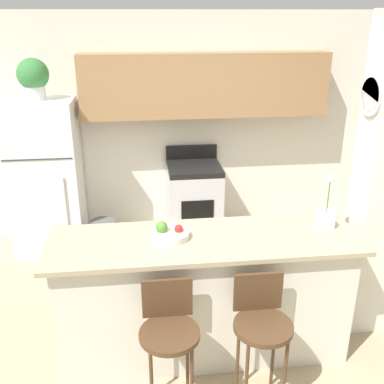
# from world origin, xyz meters

# --- Properties ---
(ground_plane) EXTENTS (14.00, 14.00, 0.00)m
(ground_plane) POSITION_xyz_m (0.00, 0.00, 0.00)
(ground_plane) COLOR tan
(wall_back) EXTENTS (5.60, 0.38, 2.55)m
(wall_back) POSITION_xyz_m (0.12, 2.19, 1.49)
(wall_back) COLOR silver
(wall_back) RESTS_ON ground_plane
(pillar_right) EXTENTS (0.38, 0.32, 2.55)m
(pillar_right) POSITION_xyz_m (1.41, 0.20, 1.28)
(pillar_right) COLOR silver
(pillar_right) RESTS_ON ground_plane
(counter_bar) EXTENTS (2.27, 0.68, 1.00)m
(counter_bar) POSITION_xyz_m (0.00, 0.00, 0.51)
(counter_bar) COLOR silver
(counter_bar) RESTS_ON ground_plane
(refrigerator) EXTENTS (0.73, 0.63, 1.69)m
(refrigerator) POSITION_xyz_m (-1.47, 1.90, 0.84)
(refrigerator) COLOR white
(refrigerator) RESTS_ON ground_plane
(stove_range) EXTENTS (0.60, 0.59, 1.07)m
(stove_range) POSITION_xyz_m (0.16, 1.93, 0.46)
(stove_range) COLOR silver
(stove_range) RESTS_ON ground_plane
(bar_stool_left) EXTENTS (0.39, 0.39, 0.93)m
(bar_stool_left) POSITION_xyz_m (-0.30, -0.52, 0.62)
(bar_stool_left) COLOR #4C331E
(bar_stool_left) RESTS_ON ground_plane
(bar_stool_right) EXTENTS (0.39, 0.39, 0.93)m
(bar_stool_right) POSITION_xyz_m (0.30, -0.52, 0.62)
(bar_stool_right) COLOR #4C331E
(bar_stool_right) RESTS_ON ground_plane
(potted_plant_on_fridge) EXTENTS (0.32, 0.32, 0.41)m
(potted_plant_on_fridge) POSITION_xyz_m (-1.47, 1.90, 1.92)
(potted_plant_on_fridge) COLOR silver
(potted_plant_on_fridge) RESTS_ON refrigerator
(orchid_vase) EXTENTS (0.11, 0.11, 0.43)m
(orchid_vase) POSITION_xyz_m (0.94, 0.08, 1.13)
(orchid_vase) COLOR white
(orchid_vase) RESTS_ON counter_bar
(fruit_bowl) EXTENTS (0.28, 0.28, 0.12)m
(fruit_bowl) POSITION_xyz_m (-0.25, 0.04, 1.04)
(fruit_bowl) COLOR silver
(fruit_bowl) RESTS_ON counter_bar
(trash_bin) EXTENTS (0.28, 0.28, 0.38)m
(trash_bin) POSITION_xyz_m (-0.88, 1.70, 0.19)
(trash_bin) COLOR #59595B
(trash_bin) RESTS_ON ground_plane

